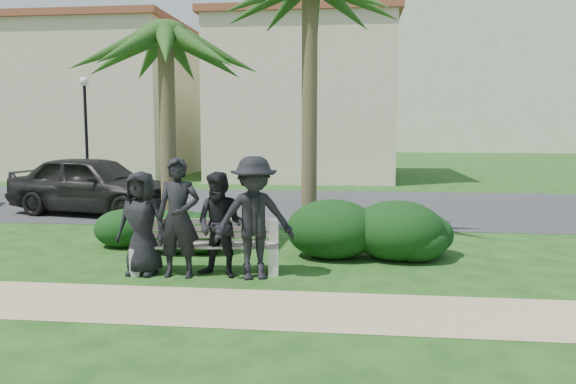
% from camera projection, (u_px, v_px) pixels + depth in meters
% --- Properties ---
extents(ground, '(160.00, 160.00, 0.00)m').
position_uv_depth(ground, '(271.00, 273.00, 9.10)').
color(ground, '#183D11').
rests_on(ground, ground).
extents(footpath, '(30.00, 1.60, 0.01)m').
position_uv_depth(footpath, '(250.00, 308.00, 7.32)').
color(footpath, tan).
rests_on(footpath, ground).
extents(asphalt_street, '(160.00, 8.00, 0.01)m').
position_uv_depth(asphalt_street, '(309.00, 205.00, 16.99)').
color(asphalt_street, '#2D2D30').
rests_on(asphalt_street, ground).
extents(stucco_bldg_left, '(10.40, 8.40, 7.30)m').
position_uv_depth(stucco_bldg_left, '(85.00, 101.00, 27.83)').
color(stucco_bldg_left, beige).
rests_on(stucco_bldg_left, ground).
extents(stucco_bldg_right, '(8.40, 8.40, 7.30)m').
position_uv_depth(stucco_bldg_right, '(305.00, 100.00, 26.56)').
color(stucco_bldg_right, beige).
rests_on(stucco_bldg_right, ground).
extents(hotel_tower, '(26.00, 18.00, 37.30)m').
position_uv_depth(hotel_tower, '(474.00, 24.00, 60.23)').
color(hotel_tower, beige).
rests_on(hotel_tower, ground).
extents(street_lamp, '(0.36, 0.36, 4.29)m').
position_uv_depth(street_lamp, '(85.00, 112.00, 21.64)').
color(street_lamp, black).
rests_on(street_lamp, ground).
extents(park_bench, '(2.41, 0.83, 0.82)m').
position_uv_depth(park_bench, '(207.00, 249.00, 9.11)').
color(park_bench, '#A29488').
rests_on(park_bench, ground).
extents(man_a, '(0.87, 0.63, 1.66)m').
position_uv_depth(man_a, '(142.00, 223.00, 8.91)').
color(man_a, black).
rests_on(man_a, ground).
extents(man_b, '(0.69, 0.46, 1.88)m').
position_uv_depth(man_b, '(178.00, 218.00, 8.75)').
color(man_b, black).
rests_on(man_b, ground).
extents(man_c, '(0.94, 0.81, 1.66)m').
position_uv_depth(man_c, '(220.00, 225.00, 8.76)').
color(man_c, black).
rests_on(man_c, ground).
extents(man_d, '(1.39, 1.06, 1.91)m').
position_uv_depth(man_d, '(254.00, 218.00, 8.64)').
color(man_d, black).
rests_on(man_d, ground).
extents(hedge_a, '(1.17, 0.97, 0.76)m').
position_uv_depth(hedge_a, '(124.00, 227.00, 11.06)').
color(hedge_a, black).
rests_on(hedge_a, ground).
extents(hedge_b, '(1.30, 1.07, 0.84)m').
position_uv_depth(hedge_b, '(175.00, 230.00, 10.59)').
color(hedge_b, black).
rests_on(hedge_b, ground).
extents(hedge_c, '(1.21, 1.00, 0.79)m').
position_uv_depth(hedge_c, '(202.00, 232.00, 10.56)').
color(hedge_c, black).
rests_on(hedge_c, ground).
extents(hedge_d, '(1.67, 1.38, 1.09)m').
position_uv_depth(hedge_d, '(332.00, 227.00, 10.14)').
color(hedge_d, black).
rests_on(hedge_d, ground).
extents(hedge_e, '(1.30, 1.07, 0.85)m').
position_uv_depth(hedge_e, '(418.00, 233.00, 10.28)').
color(hedge_e, black).
rests_on(hedge_e, ground).
extents(hedge_f, '(1.15, 0.95, 0.75)m').
position_uv_depth(hedge_f, '(415.00, 240.00, 9.88)').
color(hedge_f, black).
rests_on(hedge_f, ground).
extents(hedge_extra, '(1.67, 1.38, 1.09)m').
position_uv_depth(hedge_extra, '(398.00, 229.00, 10.00)').
color(hedge_extra, black).
rests_on(hedge_extra, ground).
extents(palm_left, '(3.00, 3.00, 5.06)m').
position_uv_depth(palm_left, '(165.00, 36.00, 10.92)').
color(palm_left, brown).
rests_on(palm_left, ground).
extents(car_a, '(5.02, 2.84, 1.61)m').
position_uv_depth(car_a, '(94.00, 185.00, 15.21)').
color(car_a, black).
rests_on(car_a, ground).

